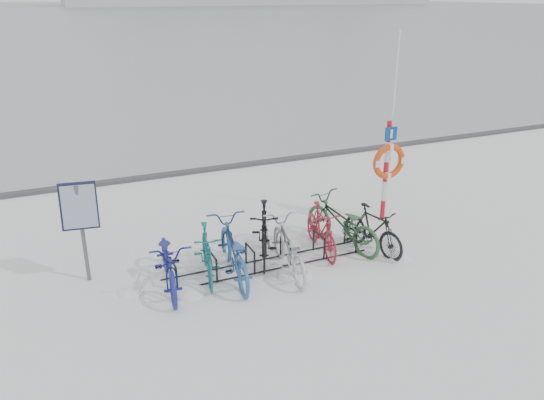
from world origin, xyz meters
TOP-DOWN VIEW (x-y plane):
  - ground at (0.00, 0.00)m, footprint 900.00×900.00m
  - ice_sheet at (0.00, 155.00)m, footprint 400.00×298.00m
  - quay_edge at (0.00, 5.90)m, footprint 400.00×0.25m
  - bike_rack at (0.00, 0.00)m, footprint 4.00×0.48m
  - info_board at (-3.17, 0.76)m, footprint 0.64×0.32m
  - lifebuoy_station at (3.25, 0.93)m, footprint 0.79×0.23m
  - bike_0 at (-1.87, -0.01)m, footprint 0.90×2.02m
  - bike_1 at (-1.17, 0.07)m, footprint 0.76×1.68m
  - bike_2 at (-0.73, -0.13)m, footprint 0.94×2.12m
  - bike_3 at (0.07, 0.36)m, footprint 1.17×1.88m
  - bike_4 at (0.26, -0.33)m, footprint 0.91×1.97m
  - bike_5 at (1.21, 0.15)m, footprint 0.68×1.68m
  - bike_6 at (1.70, 0.20)m, footprint 1.19×2.13m
  - bike_7 at (2.16, -0.24)m, footprint 0.77×1.65m
  - snow_drifts at (-0.39, -0.30)m, footprint 5.47×1.78m

SIDE VIEW (x-z plane):
  - ground at x=0.00m, z-range 0.00..0.00m
  - snow_drifts at x=-0.39m, z-range -0.11..0.11m
  - ice_sheet at x=0.00m, z-range 0.00..0.02m
  - quay_edge at x=0.00m, z-range 0.00..0.10m
  - bike_rack at x=0.00m, z-range -0.05..0.41m
  - bike_7 at x=2.16m, z-range 0.00..0.95m
  - bike_1 at x=-1.17m, z-range 0.00..0.97m
  - bike_5 at x=1.21m, z-range 0.00..0.98m
  - bike_4 at x=0.26m, z-range 0.00..1.00m
  - bike_0 at x=-1.87m, z-range 0.00..1.02m
  - bike_6 at x=1.70m, z-range 0.00..1.06m
  - bike_2 at x=-0.73m, z-range 0.00..1.08m
  - bike_3 at x=0.07m, z-range 0.00..1.09m
  - info_board at x=-3.17m, z-range 0.41..2.26m
  - lifebuoy_station at x=3.25m, z-range -0.68..3.45m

